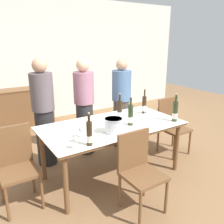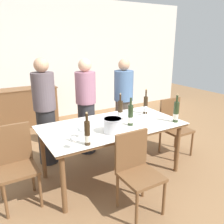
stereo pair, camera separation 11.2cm
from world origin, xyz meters
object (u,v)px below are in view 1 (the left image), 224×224
at_px(sideboard_cabinet, 15,109).
at_px(ice_bucket, 113,125).
at_px(wine_bottle_1, 175,112).
at_px(wine_bottle_3, 144,105).
at_px(chair_left_end, 16,162).
at_px(dining_table, 112,129).
at_px(person_guest_right, 121,104).
at_px(person_guest_left, 84,108).
at_px(wine_glass_1, 82,130).
at_px(wine_glass_0, 145,109).
at_px(chair_right_end, 171,122).
at_px(wine_glass_2, 76,140).
at_px(person_host, 44,113).
at_px(chair_near_front, 139,166).
at_px(wine_bottle_4, 120,111).
at_px(wine_bottle_2, 89,134).
at_px(wine_bottle_0, 131,115).

height_order(sideboard_cabinet, ice_bucket, ice_bucket).
bearing_deg(wine_bottle_1, wine_bottle_3, 103.16).
bearing_deg(chair_left_end, dining_table, -4.06).
bearing_deg(ice_bucket, person_guest_right, 50.64).
bearing_deg(person_guest_left, dining_table, -90.39).
bearing_deg(wine_glass_1, sideboard_cabinet, 94.10).
xyz_separation_m(ice_bucket, wine_glass_1, (-0.40, 0.06, 0.00)).
xyz_separation_m(wine_glass_0, chair_right_end, (0.62, 0.02, -0.35)).
bearing_deg(wine_bottle_3, wine_glass_2, -157.69).
bearing_deg(person_host, chair_right_end, -20.87).
relative_size(sideboard_cabinet, wine_glass_0, 10.79).
xyz_separation_m(chair_near_front, person_host, (-0.56, 1.56, 0.30)).
bearing_deg(wine_bottle_4, sideboard_cabinet, 110.08).
relative_size(sideboard_cabinet, wine_bottle_2, 4.31).
bearing_deg(wine_glass_2, wine_bottle_3, 22.31).
bearing_deg(chair_near_front, wine_bottle_3, 47.58).
xyz_separation_m(sideboard_cabinet, wine_glass_0, (1.38, -2.64, 0.44)).
xyz_separation_m(wine_bottle_3, person_host, (-1.38, 0.66, -0.08)).
relative_size(wine_bottle_3, chair_left_end, 0.42).
xyz_separation_m(wine_bottle_2, wine_bottle_3, (1.26, 0.57, -0.00)).
bearing_deg(wine_glass_1, wine_bottle_0, 2.90).
xyz_separation_m(wine_bottle_4, chair_near_front, (-0.32, -0.85, -0.38)).
bearing_deg(person_host, wine_bottle_2, -84.46).
distance_m(chair_right_end, person_guest_left, 1.48).
height_order(wine_bottle_0, person_guest_right, person_guest_right).
bearing_deg(chair_right_end, chair_near_front, -149.00).
relative_size(wine_bottle_2, person_guest_left, 0.24).
bearing_deg(wine_bottle_0, chair_right_end, 12.67).
xyz_separation_m(wine_bottle_0, wine_bottle_1, (0.62, -0.21, 0.00)).
height_order(chair_near_front, person_host, person_host).
distance_m(wine_bottle_1, wine_glass_2, 1.55).
xyz_separation_m(wine_glass_1, person_guest_left, (0.54, 1.03, -0.07)).
distance_m(sideboard_cabinet, wine_glass_1, 2.94).
bearing_deg(ice_bucket, chair_near_front, -87.54).
bearing_deg(wine_bottle_0, dining_table, 144.21).
distance_m(chair_right_end, person_guest_right, 0.91).
bearing_deg(wine_bottle_4, ice_bucket, -133.29).
distance_m(chair_near_front, chair_right_end, 1.59).
height_order(wine_bottle_0, wine_bottle_2, wine_bottle_0).
bearing_deg(wine_bottle_4, wine_glass_2, -149.86).
relative_size(ice_bucket, person_host, 0.14).
distance_m(ice_bucket, person_guest_right, 1.29).
relative_size(wine_bottle_0, person_host, 0.23).
xyz_separation_m(ice_bucket, wine_bottle_1, (0.96, -0.11, 0.04)).
relative_size(wine_glass_0, wine_glass_2, 1.05).
bearing_deg(wine_bottle_4, wine_bottle_0, -91.13).
height_order(wine_glass_2, chair_near_front, wine_glass_2).
xyz_separation_m(chair_left_end, person_guest_left, (1.26, 0.76, 0.26)).
bearing_deg(wine_glass_0, wine_bottle_4, 173.90).
xyz_separation_m(wine_bottle_4, chair_right_end, (1.04, -0.03, -0.37)).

